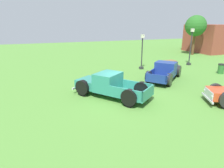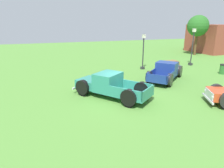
# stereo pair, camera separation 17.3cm
# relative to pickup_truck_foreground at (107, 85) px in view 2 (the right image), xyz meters

# --- Properties ---
(ground_plane) EXTENTS (80.00, 80.00, 0.00)m
(ground_plane) POSITION_rel_pickup_truck_foreground_xyz_m (0.77, 0.87, -0.76)
(ground_plane) COLOR #548C38
(pickup_truck_foreground) EXTENTS (5.27, 4.61, 1.60)m
(pickup_truck_foreground) POSITION_rel_pickup_truck_foreground_xyz_m (0.00, 0.00, 0.00)
(pickup_truck_foreground) COLOR #2D8475
(pickup_truck_foreground) RESTS_ON ground_plane
(pickup_truck_behind_left) EXTENTS (4.49, 4.94, 1.52)m
(pickup_truck_behind_left) POSITION_rel_pickup_truck_foreground_xyz_m (-2.13, 6.13, -0.04)
(pickup_truck_behind_left) COLOR navy
(pickup_truck_behind_left) RESTS_ON ground_plane
(lamp_post_near) EXTENTS (0.36, 0.36, 4.17)m
(lamp_post_near) POSITION_rel_pickup_truck_foreground_xyz_m (-6.23, 12.28, 1.42)
(lamp_post_near) COLOR #2D2D33
(lamp_post_near) RESTS_ON ground_plane
(lamp_post_far) EXTENTS (0.36, 0.36, 3.65)m
(lamp_post_far) POSITION_rel_pickup_truck_foreground_xyz_m (-6.34, 6.09, 1.16)
(lamp_post_far) COLOR #2D2D33
(lamp_post_far) RESTS_ON ground_plane
(picnic_table) EXTENTS (1.53, 1.84, 0.78)m
(picnic_table) POSITION_rel_pickup_truck_foreground_xyz_m (-5.90, 9.07, -0.27)
(picnic_table) COLOR olive
(picnic_table) RESTS_ON ground_plane
(trash_can) EXTENTS (0.59, 0.59, 0.95)m
(trash_can) POSITION_rel_pickup_truck_foreground_xyz_m (-1.87, 12.31, -0.28)
(trash_can) COLOR #2D6B2D
(trash_can) RESTS_ON ground_plane
(oak_tree_west) EXTENTS (3.05, 3.05, 5.80)m
(oak_tree_west) POSITION_rel_pickup_truck_foreground_xyz_m (-12.21, 18.22, 3.48)
(oak_tree_west) COLOR brown
(oak_tree_west) RESTS_ON ground_plane
(brick_pavilion) EXTENTS (6.61, 4.48, 4.44)m
(brick_pavilion) POSITION_rel_pickup_truck_foreground_xyz_m (-13.84, 22.44, 1.46)
(brick_pavilion) COLOR brown
(brick_pavilion) RESTS_ON ground_plane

